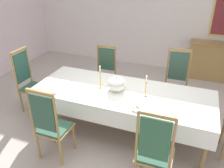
{
  "coord_description": "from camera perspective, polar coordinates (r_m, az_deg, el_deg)",
  "views": [
    {
      "loc": [
        0.99,
        -2.96,
        2.53
      ],
      "look_at": [
        -0.17,
        0.09,
        0.84
      ],
      "focal_mm": 36.78,
      "sensor_mm": 36.0,
      "label": 1
    }
  ],
  "objects": [
    {
      "name": "bowl_near_left",
      "position": [
        3.22,
        6.04,
        -6.1
      ],
      "size": [
        0.15,
        0.15,
        0.03
      ],
      "color": "white",
      "rests_on": "tablecloth"
    },
    {
      "name": "tablecloth",
      "position": [
        3.69,
        2.49,
        -2.69
      ],
      "size": [
        2.87,
        1.13,
        0.29
      ],
      "color": "white",
      "rests_on": "dining_table"
    },
    {
      "name": "chair_north_b",
      "position": [
        4.46,
        15.51,
        0.52
      ],
      "size": [
        0.44,
        0.42,
        1.2
      ],
      "rotation": [
        0.0,
        0.0,
        3.14
      ],
      "color": "olive",
      "rests_on": "ground"
    },
    {
      "name": "candlestick_west",
      "position": [
        3.71,
        -2.96,
        1.29
      ],
      "size": [
        0.07,
        0.07,
        0.38
      ],
      "color": "gold",
      "rests_on": "tablecloth"
    },
    {
      "name": "chair_south_b",
      "position": [
        2.85,
        10.55,
        -16.04
      ],
      "size": [
        0.44,
        0.42,
        1.2
      ],
      "color": "#977B49",
      "rests_on": "ground"
    },
    {
      "name": "chair_north_a",
      "position": [
        4.77,
        -1.89,
        2.92
      ],
      "size": [
        0.44,
        0.42,
        1.1
      ],
      "rotation": [
        0.0,
        0.0,
        3.14
      ],
      "color": "olive",
      "rests_on": "ground"
    },
    {
      "name": "candlestick_east",
      "position": [
        3.51,
        8.39,
        -0.95
      ],
      "size": [
        0.07,
        0.07,
        0.34
      ],
      "color": "gold",
      "rests_on": "tablecloth"
    },
    {
      "name": "spoon_primary",
      "position": [
        3.23,
        7.88,
        -6.4
      ],
      "size": [
        0.06,
        0.17,
        0.01
      ],
      "rotation": [
        0.0,
        0.0,
        0.28
      ],
      "color": "gold",
      "rests_on": "tablecloth"
    },
    {
      "name": "chair_head_west",
      "position": [
        4.58,
        -19.84,
        0.63
      ],
      "size": [
        0.42,
        0.44,
        1.21
      ],
      "rotation": [
        0.0,
        0.0,
        -1.57
      ],
      "color": "#9F8049",
      "rests_on": "ground"
    },
    {
      "name": "ground",
      "position": [
        4.03,
        1.88,
        -11.97
      ],
      "size": [
        7.19,
        6.21,
        0.04
      ],
      "primitive_type": "cube",
      "color": "#B0A29C"
    },
    {
      "name": "dining_table",
      "position": [
        3.7,
        2.49,
        -2.8
      ],
      "size": [
        2.85,
        1.11,
        0.74
      ],
      "color": "#A0703C",
      "rests_on": "ground"
    },
    {
      "name": "chair_south_a",
      "position": [
        3.32,
        -14.98,
        -9.69
      ],
      "size": [
        0.44,
        0.42,
        1.17
      ],
      "color": "olive",
      "rests_on": "ground"
    },
    {
      "name": "back_wall",
      "position": [
        6.25,
        12.22,
        18.38
      ],
      "size": [
        7.19,
        0.08,
        3.24
      ],
      "primitive_type": "cube",
      "color": "silver",
      "rests_on": "ground"
    },
    {
      "name": "spoon_secondary",
      "position": [
        3.81,
        -15.19,
        -1.53
      ],
      "size": [
        0.03,
        0.18,
        0.01
      ],
      "rotation": [
        0.0,
        0.0,
        -0.04
      ],
      "color": "gold",
      "rests_on": "tablecloth"
    },
    {
      "name": "soup_tureen",
      "position": [
        3.64,
        1.05,
        -0.01
      ],
      "size": [
        0.29,
        0.29,
        0.23
      ],
      "color": "white",
      "rests_on": "tablecloth"
    },
    {
      "name": "sideboard",
      "position": [
        6.17,
        25.07,
        5.02
      ],
      "size": [
        1.44,
        0.48,
        0.9
      ],
      "rotation": [
        0.0,
        0.0,
        3.14
      ],
      "color": "#9B7744",
      "rests_on": "ground"
    },
    {
      "name": "bowl_near_right",
      "position": [
        3.73,
        -14.2,
        -1.83
      ],
      "size": [
        0.14,
        0.14,
        0.03
      ],
      "color": "white",
      "rests_on": "tablecloth"
    }
  ]
}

